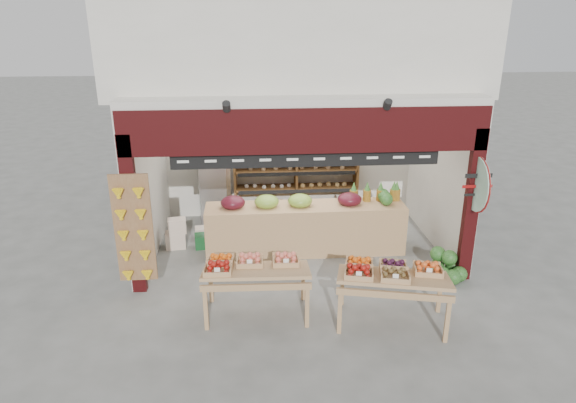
% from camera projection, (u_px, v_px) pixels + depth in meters
% --- Properties ---
extents(ground, '(60.00, 60.00, 0.00)m').
position_uv_depth(ground, '(299.00, 256.00, 9.71)').
color(ground, '#62625E').
rests_on(ground, ground).
extents(shop_structure, '(6.36, 5.12, 5.40)m').
position_uv_depth(shop_structure, '(292.00, 35.00, 9.86)').
color(shop_structure, silver).
rests_on(shop_structure, ground).
extents(banana_board, '(0.60, 0.15, 1.80)m').
position_uv_depth(banana_board, '(133.00, 232.00, 8.03)').
color(banana_board, olive).
rests_on(banana_board, ground).
extents(gift_sign, '(0.04, 0.93, 0.92)m').
position_uv_depth(gift_sign, '(477.00, 184.00, 8.23)').
color(gift_sign, '#B4E2C8').
rests_on(gift_sign, ground).
extents(back_shelving, '(2.71, 0.44, 1.70)m').
position_uv_depth(back_shelving, '(296.00, 173.00, 11.21)').
color(back_shelving, brown).
rests_on(back_shelving, ground).
extents(refrigerator, '(0.73, 0.73, 1.66)m').
position_uv_depth(refrigerator, '(214.00, 188.00, 10.89)').
color(refrigerator, '#A9ACB0').
rests_on(refrigerator, ground).
extents(cardboard_stack, '(0.96, 0.70, 0.60)m').
position_uv_depth(cardboard_stack, '(189.00, 235.00, 10.08)').
color(cardboard_stack, silver).
rests_on(cardboard_stack, ground).
extents(mid_counter, '(3.75, 0.74, 1.16)m').
position_uv_depth(mid_counter, '(305.00, 226.00, 9.76)').
color(mid_counter, tan).
rests_on(mid_counter, ground).
extents(display_table_left, '(1.61, 0.93, 1.01)m').
position_uv_depth(display_table_left, '(249.00, 267.00, 7.66)').
color(display_table_left, tan).
rests_on(display_table_left, ground).
extents(display_table_right, '(1.76, 1.22, 1.02)m').
position_uv_depth(display_table_right, '(389.00, 274.00, 7.42)').
color(display_table_right, tan).
rests_on(display_table_right, ground).
extents(watermelon_pile, '(0.66, 0.68, 0.52)m').
position_uv_depth(watermelon_pile, '(446.00, 268.00, 8.86)').
color(watermelon_pile, '#184517').
rests_on(watermelon_pile, ground).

